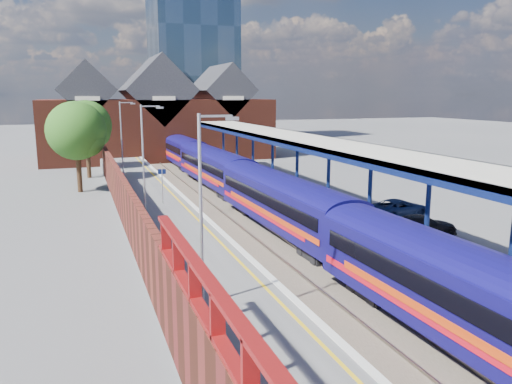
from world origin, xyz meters
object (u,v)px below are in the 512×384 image
Objects in this scene: platform_sign at (162,180)px; parked_car_blue at (399,208)px; lamp_post_b at (204,199)px; lamp_post_c at (145,151)px; train at (242,179)px; lamp_post_d at (123,134)px; parked_car_dark at (422,225)px.

platform_sign is 0.62× the size of parked_car_blue.
lamp_post_b is 1.74× the size of parked_car_blue.
lamp_post_c is at bearing 90.00° from lamp_post_b.
train is 6.71m from platform_sign.
lamp_post_d reaches higher than train.
lamp_post_c and lamp_post_d have the same top height.
lamp_post_c is 16.76m from parked_car_blue.
lamp_post_d is (0.00, 16.00, 0.00)m from lamp_post_c.
lamp_post_c is 1.78× the size of parked_car_dark.
lamp_post_c is at bearing -90.00° from lamp_post_d.
parked_car_blue is at bearing -25.04° from lamp_post_c.
lamp_post_c is at bearing -124.26° from platform_sign.
lamp_post_d is at bearing 90.00° from lamp_post_c.
lamp_post_c is at bearing 54.79° from parked_car_blue.
lamp_post_d reaches higher than platform_sign.
platform_sign is (1.36, -14.00, -2.30)m from lamp_post_d.
platform_sign is at bearing -166.13° from train.
lamp_post_b is at bearing -111.84° from train.
lamp_post_b is 18.20m from platform_sign.
parked_car_blue is at bearing -33.52° from platform_sign.
lamp_post_b is at bearing -94.33° from platform_sign.
train is 16.39× the size of parked_car_blue.
parked_car_dark is 4.41m from parked_car_blue.
parked_car_dark is at bearing -39.60° from lamp_post_c.
platform_sign is at bearing 46.30° from parked_car_blue.
lamp_post_b is 1.00× the size of lamp_post_d.
lamp_post_b reaches higher than platform_sign.
parked_car_dark is at bearing -47.37° from platform_sign.
parked_car_dark is (5.57, -14.71, -0.55)m from train.
platform_sign is at bearing -84.44° from lamp_post_d.
parked_car_blue is (14.86, -22.94, -3.43)m from lamp_post_d.
lamp_post_d is 1.78× the size of parked_car_dark.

